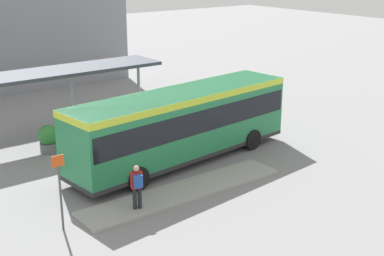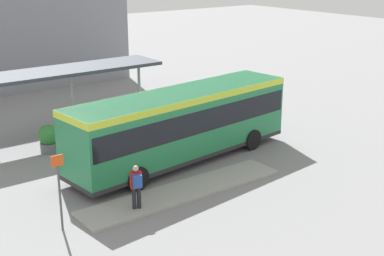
{
  "view_description": "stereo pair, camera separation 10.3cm",
  "coord_description": "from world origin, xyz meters",
  "px_view_note": "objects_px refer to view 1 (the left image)",
  "views": [
    {
      "loc": [
        -13.81,
        -19.06,
        9.22
      ],
      "look_at": [
        0.58,
        0.0,
        1.5
      ],
      "focal_mm": 50.0,
      "sensor_mm": 36.0,
      "label": 1
    },
    {
      "loc": [
        -13.73,
        -19.13,
        9.22
      ],
      "look_at": [
        0.58,
        0.0,
        1.5
      ],
      "focal_mm": 50.0,
      "sensor_mm": 36.0,
      "label": 2
    }
  ],
  "objects_px": {
    "city_bus": "(182,121)",
    "potted_planter_near_shelter": "(49,138)",
    "bicycle_white": "(236,99)",
    "pedestrian_waiting": "(137,185)",
    "bicycle_red": "(246,100)",
    "platform_sign": "(60,189)"
  },
  "relations": [
    {
      "from": "city_bus",
      "to": "platform_sign",
      "type": "height_order",
      "value": "city_bus"
    },
    {
      "from": "platform_sign",
      "to": "bicycle_white",
      "type": "bearing_deg",
      "value": 29.09
    },
    {
      "from": "bicycle_white",
      "to": "platform_sign",
      "type": "height_order",
      "value": "platform_sign"
    },
    {
      "from": "bicycle_red",
      "to": "potted_planter_near_shelter",
      "type": "bearing_deg",
      "value": -79.51
    },
    {
      "from": "pedestrian_waiting",
      "to": "bicycle_red",
      "type": "bearing_deg",
      "value": -41.2
    },
    {
      "from": "city_bus",
      "to": "potted_planter_near_shelter",
      "type": "distance_m",
      "value": 6.77
    },
    {
      "from": "bicycle_red",
      "to": "bicycle_white",
      "type": "bearing_deg",
      "value": -153.11
    },
    {
      "from": "pedestrian_waiting",
      "to": "bicycle_white",
      "type": "xyz_separation_m",
      "value": [
        13.2,
        9.31,
        -0.77
      ]
    },
    {
      "from": "pedestrian_waiting",
      "to": "bicycle_white",
      "type": "bearing_deg",
      "value": -38.71
    },
    {
      "from": "bicycle_white",
      "to": "pedestrian_waiting",
      "type": "bearing_deg",
      "value": -63.46
    },
    {
      "from": "city_bus",
      "to": "bicycle_white",
      "type": "height_order",
      "value": "city_bus"
    },
    {
      "from": "city_bus",
      "to": "potted_planter_near_shelter",
      "type": "height_order",
      "value": "city_bus"
    },
    {
      "from": "city_bus",
      "to": "potted_planter_near_shelter",
      "type": "relative_size",
      "value": 8.52
    },
    {
      "from": "city_bus",
      "to": "bicycle_red",
      "type": "bearing_deg",
      "value": 24.79
    },
    {
      "from": "bicycle_white",
      "to": "bicycle_red",
      "type": "bearing_deg",
      "value": 9.76
    },
    {
      "from": "pedestrian_waiting",
      "to": "potted_planter_near_shelter",
      "type": "bearing_deg",
      "value": 16.67
    },
    {
      "from": "bicycle_white",
      "to": "potted_planter_near_shelter",
      "type": "height_order",
      "value": "potted_planter_near_shelter"
    },
    {
      "from": "city_bus",
      "to": "potted_planter_near_shelter",
      "type": "xyz_separation_m",
      "value": [
        -4.55,
        4.86,
        -1.23
      ]
    },
    {
      "from": "bicycle_red",
      "to": "potted_planter_near_shelter",
      "type": "height_order",
      "value": "potted_planter_near_shelter"
    },
    {
      "from": "bicycle_red",
      "to": "city_bus",
      "type": "bearing_deg",
      "value": -50.73
    },
    {
      "from": "bicycle_red",
      "to": "potted_planter_near_shelter",
      "type": "xyz_separation_m",
      "value": [
        -13.51,
        -0.48,
        0.35
      ]
    },
    {
      "from": "pedestrian_waiting",
      "to": "platform_sign",
      "type": "xyz_separation_m",
      "value": [
        -2.83,
        0.4,
        0.44
      ]
    }
  ]
}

